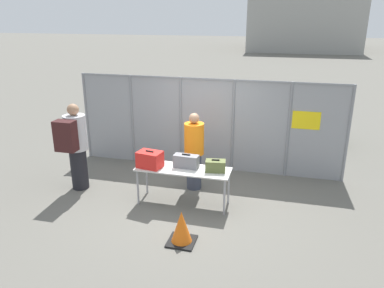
# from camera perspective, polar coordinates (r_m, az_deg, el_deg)

# --- Properties ---
(ground_plane) EXTENTS (120.00, 120.00, 0.00)m
(ground_plane) POSITION_cam_1_polar(r_m,az_deg,el_deg) (7.65, -0.83, -8.59)
(ground_plane) COLOR #605E56
(fence_section) EXTENTS (6.34, 0.07, 2.19)m
(fence_section) POSITION_cam_1_polar(r_m,az_deg,el_deg) (8.83, 2.32, 3.26)
(fence_section) COLOR gray
(fence_section) RESTS_ON ground_plane
(inspection_table) EXTENTS (1.83, 0.60, 0.75)m
(inspection_table) POSITION_cam_1_polar(r_m,az_deg,el_deg) (7.24, -1.36, -4.25)
(inspection_table) COLOR silver
(inspection_table) RESTS_ON ground_plane
(suitcase_red) EXTENTS (0.51, 0.39, 0.34)m
(suitcase_red) POSITION_cam_1_polar(r_m,az_deg,el_deg) (7.28, -6.43, -2.36)
(suitcase_red) COLOR red
(suitcase_red) RESTS_ON inspection_table
(suitcase_grey) EXTENTS (0.49, 0.23, 0.28)m
(suitcase_grey) POSITION_cam_1_polar(r_m,az_deg,el_deg) (7.23, -0.90, -2.64)
(suitcase_grey) COLOR slate
(suitcase_grey) RESTS_ON inspection_table
(suitcase_olive) EXTENTS (0.40, 0.28, 0.24)m
(suitcase_olive) POSITION_cam_1_polar(r_m,az_deg,el_deg) (7.07, 3.60, -3.34)
(suitcase_olive) COLOR #566033
(suitcase_olive) RESTS_ON inspection_table
(traveler_hooded) EXTENTS (0.46, 0.71, 1.86)m
(traveler_hooded) POSITION_cam_1_polar(r_m,az_deg,el_deg) (8.10, -17.42, -0.00)
(traveler_hooded) COLOR black
(traveler_hooded) RESTS_ON ground_plane
(security_worker_near) EXTENTS (0.41, 0.41, 1.66)m
(security_worker_near) POSITION_cam_1_polar(r_m,az_deg,el_deg) (7.83, 0.32, -1.00)
(security_worker_near) COLOR #383D4C
(security_worker_near) RESTS_ON ground_plane
(utility_trailer) EXTENTS (3.45, 1.92, 0.70)m
(utility_trailer) POSITION_cam_1_polar(r_m,az_deg,el_deg) (11.47, 14.90, 2.54)
(utility_trailer) COLOR #4C6B47
(utility_trailer) RESTS_ON ground_plane
(distant_hangar) EXTENTS (10.75, 12.23, 5.71)m
(distant_hangar) POSITION_cam_1_polar(r_m,az_deg,el_deg) (43.71, 16.66, 17.49)
(distant_hangar) COLOR #999993
(distant_hangar) RESTS_ON ground_plane
(traffic_cone) EXTENTS (0.45, 0.45, 0.56)m
(traffic_cone) POSITION_cam_1_polar(r_m,az_deg,el_deg) (6.25, -1.61, -12.71)
(traffic_cone) COLOR black
(traffic_cone) RESTS_ON ground_plane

